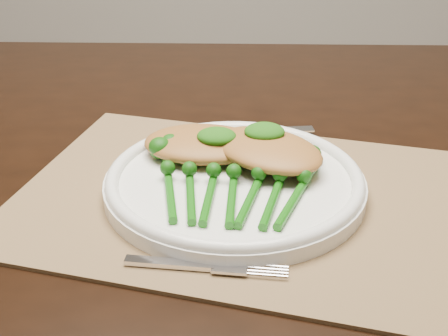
# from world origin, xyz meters

# --- Properties ---
(placemat) EXTENTS (0.55, 0.45, 0.00)m
(placemat) POSITION_xyz_m (0.05, -0.01, 0.75)
(placemat) COLOR brown
(placemat) RESTS_ON dining_table
(dinner_plate) EXTENTS (0.29, 0.29, 0.03)m
(dinner_plate) POSITION_xyz_m (0.04, -0.01, 0.77)
(dinner_plate) COLOR white
(dinner_plate) RESTS_ON placemat
(knife) EXTENTS (0.19, 0.05, 0.01)m
(knife) POSITION_xyz_m (0.03, 0.15, 0.76)
(knife) COLOR silver
(knife) RESTS_ON placemat
(fork) EXTENTS (0.15, 0.02, 0.00)m
(fork) POSITION_xyz_m (0.03, -0.15, 0.76)
(fork) COLOR silver
(fork) RESTS_ON placemat
(chicken_fillet_left) EXTENTS (0.15, 0.10, 0.03)m
(chicken_fillet_left) POSITION_xyz_m (0.00, 0.05, 0.79)
(chicken_fillet_left) COLOR #AD6F32
(chicken_fillet_left) RESTS_ON dinner_plate
(chicken_fillet_right) EXTENTS (0.17, 0.16, 0.03)m
(chicken_fillet_right) POSITION_xyz_m (0.08, 0.03, 0.79)
(chicken_fillet_right) COLOR #AD6F32
(chicken_fillet_right) RESTS_ON dinner_plate
(pesto_dollop_left) EXTENTS (0.05, 0.04, 0.02)m
(pesto_dollop_left) POSITION_xyz_m (0.02, 0.04, 0.80)
(pesto_dollop_left) COLOR #12470A
(pesto_dollop_left) RESTS_ON chicken_fillet_left
(pesto_dollop_right) EXTENTS (0.05, 0.04, 0.02)m
(pesto_dollop_right) POSITION_xyz_m (0.07, 0.05, 0.81)
(pesto_dollop_right) COLOR #12470A
(pesto_dollop_right) RESTS_ON chicken_fillet_right
(broccolini_bundle) EXTENTS (0.17, 0.19, 0.04)m
(broccolini_bundle) POSITION_xyz_m (0.04, -0.04, 0.78)
(broccolini_bundle) COLOR #10560B
(broccolini_bundle) RESTS_ON dinner_plate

